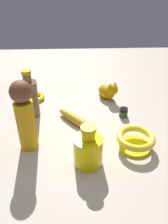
# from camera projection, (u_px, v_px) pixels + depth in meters

# --- Properties ---
(ground) EXTENTS (2.00, 2.00, 0.00)m
(ground) POSITION_uv_depth(u_px,v_px,m) (84.00, 131.00, 0.90)
(ground) COLOR #BCB29E
(cat_figurine) EXTENTS (0.12, 0.10, 0.10)m
(cat_figurine) POSITION_uv_depth(u_px,v_px,m) (108.00, 91.00, 1.09)
(cat_figurine) COLOR #C79305
(cat_figurine) RESTS_ON ground
(person_figure_adult) EXTENTS (0.08, 0.08, 0.26)m
(person_figure_adult) POSITION_uv_depth(u_px,v_px,m) (25.00, 115.00, 0.76)
(person_figure_adult) COLOR gold
(person_figure_adult) RESTS_ON ground
(banana) EXTENTS (0.17, 0.16, 0.04)m
(banana) POSITION_uv_depth(u_px,v_px,m) (76.00, 119.00, 0.94)
(banana) COLOR gold
(banana) RESTS_ON ground
(bowl) EXTENTS (0.13, 0.13, 0.06)m
(bowl) POSITION_uv_depth(u_px,v_px,m) (136.00, 140.00, 0.80)
(bowl) COLOR yellow
(bowl) RESTS_ON ground
(bottle_tall) EXTENTS (0.07, 0.07, 0.20)m
(bottle_tall) POSITION_uv_depth(u_px,v_px,m) (30.00, 97.00, 0.95)
(bottle_tall) COLOR brown
(bottle_tall) RESTS_ON ground
(nail_polish_jar) EXTENTS (0.04, 0.04, 0.04)m
(nail_polish_jar) POSITION_uv_depth(u_px,v_px,m) (123.00, 112.00, 0.98)
(nail_polish_jar) COLOR #274E23
(nail_polish_jar) RESTS_ON ground
(bottle_short) EXTENTS (0.09, 0.09, 0.15)m
(bottle_short) POSITION_uv_depth(u_px,v_px,m) (88.00, 149.00, 0.73)
(bottle_short) COLOR yellow
(bottle_short) RESTS_ON ground
(bangle) EXTENTS (0.09, 0.09, 0.02)m
(bangle) POSITION_uv_depth(u_px,v_px,m) (35.00, 97.00, 1.10)
(bangle) COLOR yellow
(bangle) RESTS_ON ground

